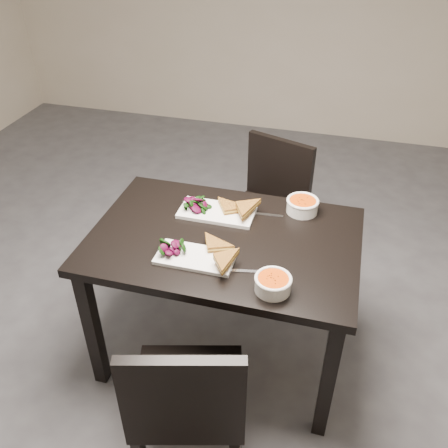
# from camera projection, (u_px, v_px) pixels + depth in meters

# --- Properties ---
(ground) EXTENTS (5.00, 5.00, 0.00)m
(ground) POSITION_uv_depth(u_px,v_px,m) (176.00, 289.00, 2.97)
(ground) COLOR #47474C
(ground) RESTS_ON ground
(table) EXTENTS (1.20, 0.80, 0.75)m
(table) POSITION_uv_depth(u_px,v_px,m) (224.00, 254.00, 2.22)
(table) COLOR black
(table) RESTS_ON ground
(chair_near) EXTENTS (0.52, 0.52, 0.85)m
(chair_near) POSITION_uv_depth(u_px,v_px,m) (187.00, 400.00, 1.78)
(chair_near) COLOR black
(chair_near) RESTS_ON ground
(chair_far) EXTENTS (0.54, 0.54, 0.85)m
(chair_far) POSITION_uv_depth(u_px,v_px,m) (269.00, 202.00, 2.88)
(chair_far) COLOR black
(chair_far) RESTS_ON ground
(plate_near) EXTENTS (0.33, 0.16, 0.02)m
(plate_near) POSITION_uv_depth(u_px,v_px,m) (195.00, 257.00, 2.03)
(plate_near) COLOR white
(plate_near) RESTS_ON table
(sandwich_near) EXTENTS (0.20, 0.18, 0.05)m
(sandwich_near) POSITION_uv_depth(u_px,v_px,m) (211.00, 251.00, 2.00)
(sandwich_near) COLOR #AE7324
(sandwich_near) RESTS_ON plate_near
(salad_near) EXTENTS (0.10, 0.09, 0.05)m
(salad_near) POSITION_uv_depth(u_px,v_px,m) (173.00, 248.00, 2.03)
(salad_near) COLOR black
(salad_near) RESTS_ON plate_near
(soup_bowl_near) EXTENTS (0.15, 0.15, 0.07)m
(soup_bowl_near) POSITION_uv_depth(u_px,v_px,m) (273.00, 283.00, 1.86)
(soup_bowl_near) COLOR white
(soup_bowl_near) RESTS_ON table
(cutlery_near) EXTENTS (0.18, 0.05, 0.00)m
(cutlery_near) POSITION_uv_depth(u_px,v_px,m) (251.00, 271.00, 1.96)
(cutlery_near) COLOR silver
(cutlery_near) RESTS_ON table
(plate_far) EXTENTS (0.36, 0.18, 0.02)m
(plate_far) POSITION_uv_depth(u_px,v_px,m) (217.00, 212.00, 2.30)
(plate_far) COLOR white
(plate_far) RESTS_ON table
(sandwich_far) EXTENTS (0.22, 0.20, 0.06)m
(sandwich_far) POSITION_uv_depth(u_px,v_px,m) (229.00, 209.00, 2.26)
(sandwich_far) COLOR #AE7324
(sandwich_far) RESTS_ON plate_far
(salad_far) EXTENTS (0.11, 0.10, 0.05)m
(salad_far) POSITION_uv_depth(u_px,v_px,m) (197.00, 203.00, 2.30)
(salad_far) COLOR black
(salad_far) RESTS_ON plate_far
(soup_bowl_far) EXTENTS (0.16, 0.16, 0.07)m
(soup_bowl_far) POSITION_uv_depth(u_px,v_px,m) (302.00, 205.00, 2.30)
(soup_bowl_far) COLOR white
(soup_bowl_far) RESTS_ON table
(cutlery_far) EXTENTS (0.18, 0.03, 0.00)m
(cutlery_far) POSITION_uv_depth(u_px,v_px,m) (264.00, 214.00, 2.30)
(cutlery_far) COLOR silver
(cutlery_far) RESTS_ON table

